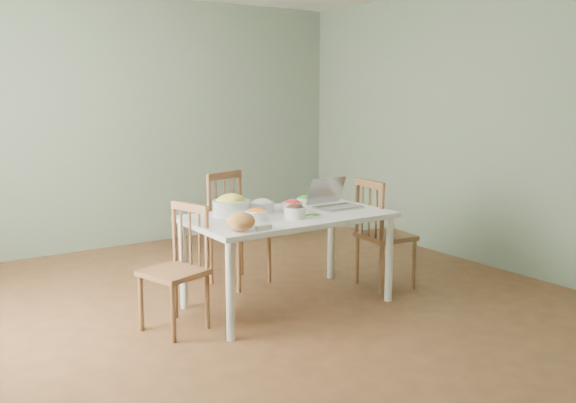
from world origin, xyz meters
TOP-DOWN VIEW (x-y plane):
  - floor at (0.00, 0.00)m, footprint 5.00×5.00m
  - wall_back at (0.00, 2.50)m, footprint 5.00×0.00m
  - wall_front at (0.00, -2.50)m, footprint 5.00×0.00m
  - wall_right at (2.50, 0.00)m, footprint 0.00×5.00m
  - dining_table at (0.24, -0.13)m, footprint 1.57×0.88m
  - chair_far at (0.20, 0.56)m, footprint 0.53×0.51m
  - chair_left at (-0.73, -0.13)m, footprint 0.48×0.49m
  - chair_right at (1.20, -0.21)m, footprint 0.44×0.46m
  - bread_boule at (-0.35, -0.44)m, footprint 0.22×0.22m
  - butter_stick at (-0.21, -0.51)m, footprint 0.13×0.05m
  - bowl_squash at (-0.16, 0.05)m, footprint 0.30×0.30m
  - bowl_carrot at (-0.08, -0.20)m, footprint 0.17×0.17m
  - bowl_onion at (0.11, 0.05)m, footprint 0.24×0.24m
  - bowl_mushroom at (0.19, -0.30)m, footprint 0.21×0.21m
  - bowl_redpep at (0.33, -0.06)m, footprint 0.17×0.17m
  - bowl_broccoli at (0.57, 0.12)m, footprint 0.16×0.16m
  - flatbread at (0.58, 0.19)m, footprint 0.26×0.26m
  - basil_bunch at (0.36, -0.26)m, footprint 0.19×0.19m
  - laptop at (0.72, -0.16)m, footprint 0.36×0.33m

SIDE VIEW (x-z plane):
  - floor at x=0.00m, z-range 0.00..0.00m
  - dining_table at x=0.24m, z-range 0.00..0.74m
  - chair_left at x=-0.73m, z-range 0.00..0.89m
  - chair_right at x=1.20m, z-range 0.00..0.95m
  - chair_far at x=0.20m, z-range 0.00..0.98m
  - flatbread at x=0.58m, z-range 0.74..0.76m
  - basil_bunch at x=0.36m, z-range 0.74..0.76m
  - butter_stick at x=-0.21m, z-range 0.74..0.77m
  - bowl_broccoli at x=0.57m, z-range 0.74..0.82m
  - bowl_carrot at x=-0.08m, z-range 0.74..0.83m
  - bowl_redpep at x=0.33m, z-range 0.74..0.83m
  - bowl_onion at x=0.11m, z-range 0.74..0.84m
  - bowl_mushroom at x=0.19m, z-range 0.74..0.84m
  - bread_boule at x=-0.35m, z-range 0.74..0.87m
  - bowl_squash at x=-0.16m, z-range 0.74..0.90m
  - laptop at x=0.72m, z-range 0.74..0.98m
  - wall_back at x=0.00m, z-range 0.00..2.70m
  - wall_front at x=0.00m, z-range 0.00..2.70m
  - wall_right at x=2.50m, z-range 0.00..2.70m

